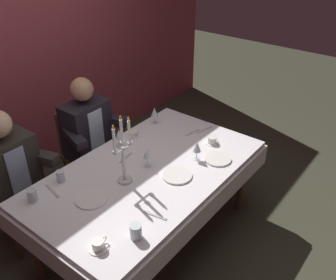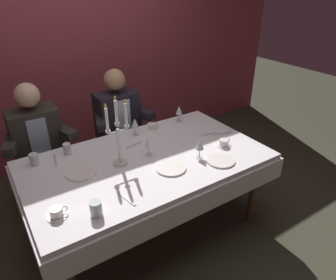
{
  "view_description": "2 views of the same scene",
  "coord_description": "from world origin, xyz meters",
  "px_view_note": "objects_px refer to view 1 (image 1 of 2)",
  "views": [
    {
      "loc": [
        -1.78,
        -1.58,
        2.46
      ],
      "look_at": [
        0.26,
        -0.0,
        0.89
      ],
      "focal_mm": 39.84,
      "sensor_mm": 36.0,
      "label": 1
    },
    {
      "loc": [
        -1.01,
        -1.85,
        2.02
      ],
      "look_at": [
        0.2,
        -0.0,
        0.85
      ],
      "focal_mm": 32.82,
      "sensor_mm": 36.0,
      "label": 2
    }
  ],
  "objects_px": {
    "wine_glass_1": "(119,135)",
    "wine_glass_2": "(147,154)",
    "seated_diner_1": "(86,128)",
    "dinner_plate_1": "(91,199)",
    "coffee_cup_0": "(212,140)",
    "coffee_cup_1": "(98,245)",
    "dinner_plate_0": "(177,175)",
    "wine_glass_3": "(154,112)",
    "candelabra": "(123,156)",
    "dining_table": "(148,182)",
    "seated_diner_0": "(9,168)",
    "water_tumbler_2": "(32,195)",
    "wine_glass_0": "(197,147)",
    "water_tumbler_1": "(136,231)",
    "dinner_plate_2": "(218,159)",
    "coffee_cup_2": "(133,135)",
    "water_tumbler_0": "(61,176)"
  },
  "relations": [
    {
      "from": "wine_glass_1",
      "to": "wine_glass_2",
      "type": "distance_m",
      "value": 0.39
    },
    {
      "from": "seated_diner_1",
      "to": "dinner_plate_1",
      "type": "bearing_deg",
      "value": -129.73
    },
    {
      "from": "coffee_cup_0",
      "to": "coffee_cup_1",
      "type": "distance_m",
      "value": 1.44
    },
    {
      "from": "coffee_cup_0",
      "to": "wine_glass_2",
      "type": "bearing_deg",
      "value": 160.19
    },
    {
      "from": "coffee_cup_0",
      "to": "seated_diner_1",
      "type": "bearing_deg",
      "value": 114.68
    },
    {
      "from": "dinner_plate_0",
      "to": "wine_glass_1",
      "type": "relative_size",
      "value": 1.42
    },
    {
      "from": "wine_glass_3",
      "to": "candelabra",
      "type": "bearing_deg",
      "value": -154.32
    },
    {
      "from": "dining_table",
      "to": "seated_diner_1",
      "type": "xyz_separation_m",
      "value": [
        0.15,
        0.89,
        0.11
      ]
    },
    {
      "from": "dining_table",
      "to": "dinner_plate_0",
      "type": "xyz_separation_m",
      "value": [
        0.07,
        -0.23,
        0.13
      ]
    },
    {
      "from": "wine_glass_1",
      "to": "coffee_cup_1",
      "type": "xyz_separation_m",
      "value": [
        -0.91,
        -0.7,
        -0.09
      ]
    },
    {
      "from": "wine_glass_2",
      "to": "seated_diner_0",
      "type": "xyz_separation_m",
      "value": [
        -0.69,
        0.85,
        -0.12
      ]
    },
    {
      "from": "coffee_cup_1",
      "to": "wine_glass_1",
      "type": "bearing_deg",
      "value": 37.82
    },
    {
      "from": "wine_glass_1",
      "to": "water_tumbler_2",
      "type": "xyz_separation_m",
      "value": [
        -0.89,
        -0.02,
        -0.07
      ]
    },
    {
      "from": "candelabra",
      "to": "wine_glass_1",
      "type": "height_order",
      "value": "candelabra"
    },
    {
      "from": "wine_glass_0",
      "to": "water_tumbler_1",
      "type": "height_order",
      "value": "wine_glass_0"
    },
    {
      "from": "dining_table",
      "to": "wine_glass_3",
      "type": "bearing_deg",
      "value": 35.31
    },
    {
      "from": "dinner_plate_2",
      "to": "seated_diner_1",
      "type": "xyz_separation_m",
      "value": [
        -0.3,
        1.25,
        -0.01
      ]
    },
    {
      "from": "seated_diner_0",
      "to": "seated_diner_1",
      "type": "distance_m",
      "value": 0.81
    },
    {
      "from": "wine_glass_0",
      "to": "coffee_cup_0",
      "type": "distance_m",
      "value": 0.31
    },
    {
      "from": "coffee_cup_1",
      "to": "seated_diner_1",
      "type": "relative_size",
      "value": 0.11
    },
    {
      "from": "dinner_plate_0",
      "to": "wine_glass_3",
      "type": "distance_m",
      "value": 0.87
    },
    {
      "from": "candelabra",
      "to": "water_tumbler_1",
      "type": "height_order",
      "value": "candelabra"
    },
    {
      "from": "wine_glass_1",
      "to": "coffee_cup_2",
      "type": "height_order",
      "value": "wine_glass_1"
    },
    {
      "from": "water_tumbler_2",
      "to": "seated_diner_1",
      "type": "xyz_separation_m",
      "value": [
        0.92,
        0.49,
        -0.05
      ]
    },
    {
      "from": "dinner_plate_2",
      "to": "wine_glass_1",
      "type": "xyz_separation_m",
      "value": [
        -0.34,
        0.77,
        0.11
      ]
    },
    {
      "from": "wine_glass_2",
      "to": "coffee_cup_1",
      "type": "distance_m",
      "value": 0.89
    },
    {
      "from": "candelabra",
      "to": "coffee_cup_1",
      "type": "distance_m",
      "value": 0.69
    },
    {
      "from": "dinner_plate_0",
      "to": "coffee_cup_2",
      "type": "height_order",
      "value": "coffee_cup_2"
    },
    {
      "from": "water_tumbler_1",
      "to": "coffee_cup_0",
      "type": "distance_m",
      "value": 1.25
    },
    {
      "from": "coffee_cup_2",
      "to": "coffee_cup_0",
      "type": "bearing_deg",
      "value": -60.24
    },
    {
      "from": "dining_table",
      "to": "water_tumbler_1",
      "type": "distance_m",
      "value": 0.73
    },
    {
      "from": "water_tumbler_2",
      "to": "seated_diner_0",
      "type": "distance_m",
      "value": 0.51
    },
    {
      "from": "seated_diner_1",
      "to": "wine_glass_3",
      "type": "bearing_deg",
      "value": -43.65
    },
    {
      "from": "dinner_plate_2",
      "to": "seated_diner_1",
      "type": "relative_size",
      "value": 0.18
    },
    {
      "from": "dinner_plate_2",
      "to": "wine_glass_0",
      "type": "relative_size",
      "value": 1.37
    },
    {
      "from": "coffee_cup_0",
      "to": "dining_table",
      "type": "bearing_deg",
      "value": 163.79
    },
    {
      "from": "coffee_cup_0",
      "to": "water_tumbler_2",
      "type": "bearing_deg",
      "value": 157.72
    },
    {
      "from": "dinner_plate_1",
      "to": "dinner_plate_2",
      "type": "height_order",
      "value": "same"
    },
    {
      "from": "water_tumbler_1",
      "to": "dinner_plate_2",
      "type": "bearing_deg",
      "value": 2.58
    },
    {
      "from": "dinner_plate_0",
      "to": "seated_diner_0",
      "type": "relative_size",
      "value": 0.19
    },
    {
      "from": "dinner_plate_1",
      "to": "dinner_plate_2",
      "type": "distance_m",
      "value": 1.07
    },
    {
      "from": "coffee_cup_1",
      "to": "seated_diner_0",
      "type": "distance_m",
      "value": 1.19
    },
    {
      "from": "coffee_cup_0",
      "to": "seated_diner_0",
      "type": "distance_m",
      "value": 1.69
    },
    {
      "from": "dining_table",
      "to": "wine_glass_0",
      "type": "bearing_deg",
      "value": -31.96
    },
    {
      "from": "dining_table",
      "to": "water_tumbler_2",
      "type": "height_order",
      "value": "water_tumbler_2"
    },
    {
      "from": "candelabra",
      "to": "seated_diner_1",
      "type": "xyz_separation_m",
      "value": [
        0.37,
        0.85,
        -0.23
      ]
    },
    {
      "from": "water_tumbler_0",
      "to": "dinner_plate_1",
      "type": "bearing_deg",
      "value": -91.18
    },
    {
      "from": "dining_table",
      "to": "wine_glass_0",
      "type": "distance_m",
      "value": 0.48
    },
    {
      "from": "dinner_plate_0",
      "to": "wine_glass_3",
      "type": "height_order",
      "value": "wine_glass_3"
    },
    {
      "from": "water_tumbler_0",
      "to": "coffee_cup_2",
      "type": "distance_m",
      "value": 0.81
    }
  ]
}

